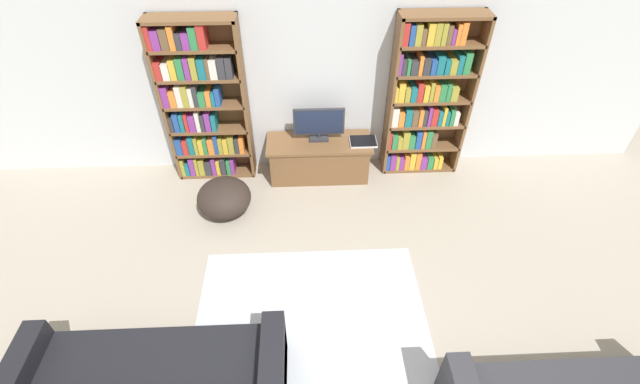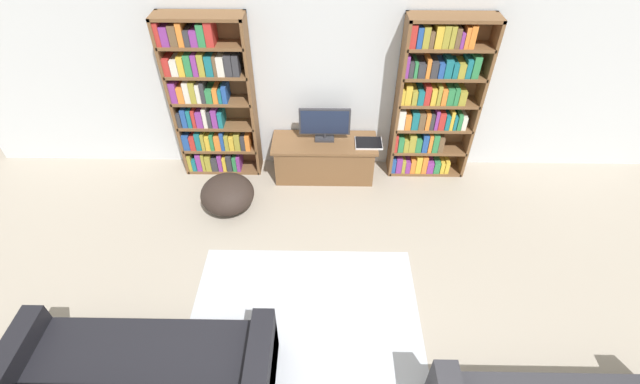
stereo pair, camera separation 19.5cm
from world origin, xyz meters
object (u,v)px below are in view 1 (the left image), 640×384
(bookshelf_right, at_px, (425,99))
(laptop, at_px, (363,141))
(television, at_px, (319,124))
(tv_stand, at_px, (319,158))
(bookshelf_left, at_px, (202,104))
(beanbag_ottoman, at_px, (224,198))

(bookshelf_right, distance_m, laptop, 0.90)
(television, bearing_deg, tv_stand, -90.00)
(bookshelf_left, height_order, television, bookshelf_left)
(bookshelf_left, height_order, laptop, bookshelf_left)
(bookshelf_left, height_order, beanbag_ottoman, bookshelf_left)
(bookshelf_left, bearing_deg, beanbag_ottoman, -73.01)
(tv_stand, relative_size, laptop, 3.93)
(television, distance_m, beanbag_ottoman, 1.46)
(television, relative_size, beanbag_ottoman, 0.99)
(bookshelf_right, distance_m, television, 1.33)
(bookshelf_left, height_order, tv_stand, bookshelf_left)
(bookshelf_right, bearing_deg, bookshelf_left, -180.00)
(beanbag_ottoman, bearing_deg, television, 31.51)
(beanbag_ottoman, bearing_deg, bookshelf_left, 106.99)
(bookshelf_right, xyz_separation_m, beanbag_ottoman, (-2.45, -0.78, -0.81))
(bookshelf_left, relative_size, laptop, 6.08)
(beanbag_ottoman, bearing_deg, laptop, 19.64)
(bookshelf_left, height_order, bookshelf_right, same)
(television, distance_m, laptop, 0.60)
(tv_stand, bearing_deg, bookshelf_right, 5.98)
(bookshelf_right, bearing_deg, television, -176.59)
(tv_stand, height_order, television, television)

